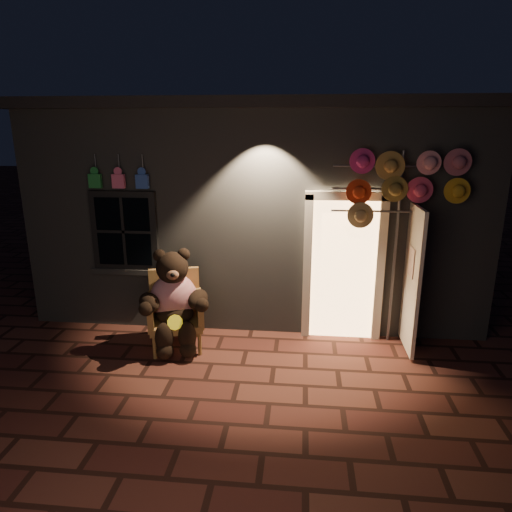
# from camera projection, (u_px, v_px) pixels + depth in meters

# --- Properties ---
(ground) EXTENTS (60.00, 60.00, 0.00)m
(ground) POSITION_uv_depth(u_px,v_px,m) (238.00, 382.00, 5.66)
(ground) COLOR brown
(ground) RESTS_ON ground
(shop_building) EXTENTS (7.30, 5.95, 3.51)m
(shop_building) POSITION_uv_depth(u_px,v_px,m) (265.00, 196.00, 9.00)
(shop_building) COLOR slate
(shop_building) RESTS_ON ground
(wicker_armchair) EXTENTS (0.90, 0.85, 1.09)m
(wicker_armchair) POSITION_uv_depth(u_px,v_px,m) (175.00, 309.00, 6.50)
(wicker_armchair) COLOR #9C6C3C
(wicker_armchair) RESTS_ON ground
(teddy_bear) EXTENTS (1.00, 0.91, 1.43)m
(teddy_bear) POSITION_uv_depth(u_px,v_px,m) (174.00, 301.00, 6.31)
(teddy_bear) COLOR #B31326
(teddy_bear) RESTS_ON ground
(hat_rack) EXTENTS (1.76, 0.22, 2.77)m
(hat_rack) POSITION_uv_depth(u_px,v_px,m) (401.00, 184.00, 6.04)
(hat_rack) COLOR #59595E
(hat_rack) RESTS_ON ground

